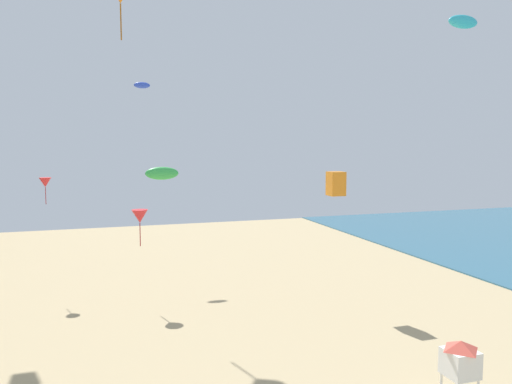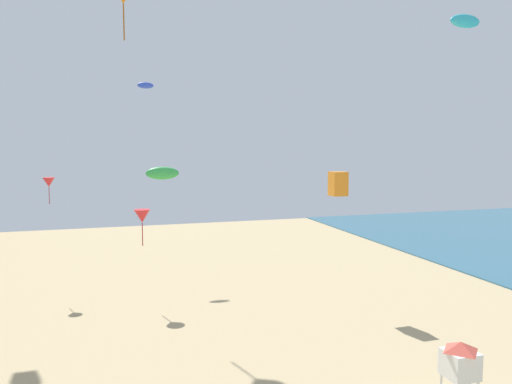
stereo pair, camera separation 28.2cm
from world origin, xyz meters
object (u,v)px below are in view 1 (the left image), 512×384
object	(u,v)px
kite_cyan_parafoil	(463,22)
kite_red_delta_2	(45,182)
kite_orange_box	(336,184)
kite_blue_parafoil	(142,85)
kite_green_parafoil	(162,173)
kite_red_delta_3	(140,216)
lifeguard_stand	(460,359)

from	to	relation	value
kite_cyan_parafoil	kite_red_delta_2	size ratio (longest dim) A/B	0.92
kite_orange_box	kite_red_delta_2	world-z (taller)	kite_orange_box
kite_blue_parafoil	kite_green_parafoil	bearing A→B (deg)	-93.05
kite_red_delta_2	kite_cyan_parafoil	bearing A→B (deg)	-37.56
kite_cyan_parafoil	kite_orange_box	xyz separation A→B (m)	(-3.04, 7.03, -8.24)
kite_orange_box	kite_blue_parafoil	distance (m)	18.65
kite_red_delta_2	kite_blue_parafoil	size ratio (longest dim) A/B	1.39
kite_red_delta_3	kite_blue_parafoil	distance (m)	13.81
kite_red_delta_2	kite_blue_parafoil	world-z (taller)	kite_blue_parafoil
lifeguard_stand	kite_red_delta_3	size ratio (longest dim) A/B	1.13
kite_orange_box	kite_red_delta_2	bearing A→B (deg)	153.70
lifeguard_stand	kite_red_delta_2	xyz separation A→B (m)	(-15.81, 21.18, 5.45)
kite_cyan_parafoil	kite_red_delta_2	world-z (taller)	kite_cyan_parafoil
lifeguard_stand	kite_orange_box	world-z (taller)	kite_orange_box
kite_blue_parafoil	kite_cyan_parafoil	bearing A→B (deg)	-57.85
kite_blue_parafoil	kite_red_delta_3	bearing A→B (deg)	-97.03
kite_red_delta_2	kite_green_parafoil	xyz separation A→B (m)	(5.93, -13.58, 1.23)
kite_blue_parafoil	kite_green_parafoil	world-z (taller)	kite_blue_parafoil
kite_cyan_parafoil	kite_red_delta_3	distance (m)	20.67
kite_red_delta_2	kite_red_delta_3	world-z (taller)	kite_red_delta_2
kite_orange_box	kite_red_delta_3	bearing A→B (deg)	162.40
lifeguard_stand	kite_cyan_parafoil	size ratio (longest dim) A/B	1.55
kite_red_delta_2	kite_blue_parafoil	bearing A→B (deg)	38.31
lifeguard_stand	kite_cyan_parafoil	xyz separation A→B (m)	(4.33, 5.70, 13.81)
kite_red_delta_3	kite_blue_parafoil	xyz separation A→B (m)	(1.27, 10.32, 9.09)
kite_red_delta_3	kite_green_parafoil	size ratio (longest dim) A/B	1.54
lifeguard_stand	kite_orange_box	size ratio (longest dim) A/B	1.74
kite_orange_box	kite_red_delta_2	xyz separation A→B (m)	(-17.10, 8.45, -0.13)
kite_orange_box	kite_green_parafoil	xyz separation A→B (m)	(-11.16, -5.13, 1.10)
kite_cyan_parafoil	kite_green_parafoil	size ratio (longest dim) A/B	1.12
kite_orange_box	kite_blue_parafoil	bearing A→B (deg)	126.05
lifeguard_stand	kite_green_parafoil	size ratio (longest dim) A/B	1.74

